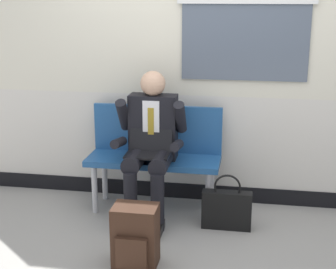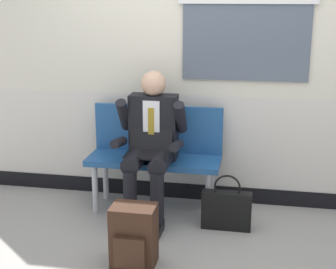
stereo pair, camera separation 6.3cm
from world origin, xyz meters
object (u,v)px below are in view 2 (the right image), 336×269
person_seated (151,142)px  handbag (226,209)px  bench_with_person (156,150)px  backpack (134,236)px

person_seated → handbag: 0.83m
bench_with_person → person_seated: 0.24m
bench_with_person → handbag: 0.82m
backpack → handbag: 0.91m
person_seated → backpack: 0.94m
bench_with_person → person_seated: person_seated is taller
person_seated → handbag: bearing=-12.2°
bench_with_person → person_seated: bearing=-90.0°
backpack → handbag: (0.59, 0.69, -0.05)m
person_seated → handbag: person_seated is taller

